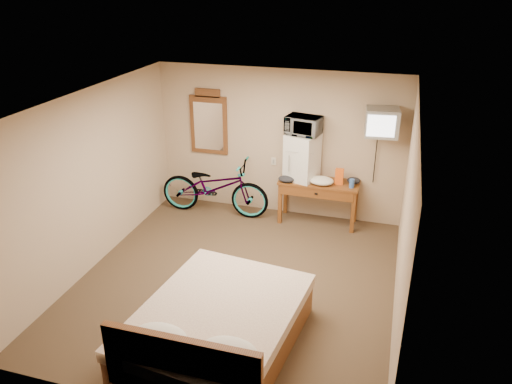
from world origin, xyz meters
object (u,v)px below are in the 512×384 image
at_px(desk, 318,189).
at_px(microwave, 303,125).
at_px(mini_fridge, 302,157).
at_px(blue_cup, 352,183).
at_px(wall_mirror, 209,123).
at_px(bicycle, 215,187).
at_px(crt_television, 382,122).
at_px(bed, 216,329).

relative_size(desk, microwave, 2.43).
xyz_separation_m(mini_fridge, blue_cup, (0.84, -0.13, -0.31)).
height_order(mini_fridge, blue_cup, mini_fridge).
relative_size(wall_mirror, bicycle, 0.59).
bearing_deg(crt_television, desk, -178.72).
relative_size(desk, blue_cup, 9.27).
bearing_deg(bed, microwave, 86.09).
distance_m(desk, bicycle, 1.78).
relative_size(crt_television, bed, 0.26).
height_order(desk, mini_fridge, mini_fridge).
relative_size(crt_television, wall_mirror, 0.53).
bearing_deg(blue_cup, mini_fridge, 171.31).
relative_size(desk, bed, 0.57).
bearing_deg(wall_mirror, mini_fridge, -7.06).
xyz_separation_m(blue_cup, bed, (-1.07, -3.31, -0.53)).
xyz_separation_m(desk, bicycle, (-1.77, -0.12, -0.12)).
height_order(microwave, wall_mirror, wall_mirror).
height_order(wall_mirror, bicycle, wall_mirror).
xyz_separation_m(desk, bed, (-0.54, -3.37, -0.33)).
relative_size(mini_fridge, bicycle, 0.40).
relative_size(blue_cup, bed, 0.06).
height_order(blue_cup, bed, bed).
relative_size(wall_mirror, bed, 0.49).
bearing_deg(mini_fridge, crt_television, -1.99).
relative_size(desk, wall_mirror, 1.15).
distance_m(desk, crt_television, 1.50).
distance_m(bicycle, bed, 3.48).
relative_size(blue_cup, wall_mirror, 0.12).
distance_m(mini_fridge, bicycle, 1.61).
xyz_separation_m(blue_cup, wall_mirror, (-2.53, 0.34, 0.69)).
bearing_deg(bed, crt_television, 67.07).
xyz_separation_m(crt_television, wall_mirror, (-2.89, 0.25, -0.31)).
bearing_deg(crt_television, bed, -112.93).
height_order(desk, blue_cup, blue_cup).
xyz_separation_m(crt_television, bed, (-1.43, -3.39, -1.53)).
height_order(crt_television, wall_mirror, wall_mirror).
distance_m(desk, blue_cup, 0.57).
bearing_deg(crt_television, wall_mirror, 175.04).
relative_size(desk, mini_fridge, 1.70).
xyz_separation_m(mini_fridge, crt_television, (1.20, -0.04, 0.69)).
xyz_separation_m(desk, mini_fridge, (-0.30, 0.06, 0.51)).
bearing_deg(desk, blue_cup, -7.06).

